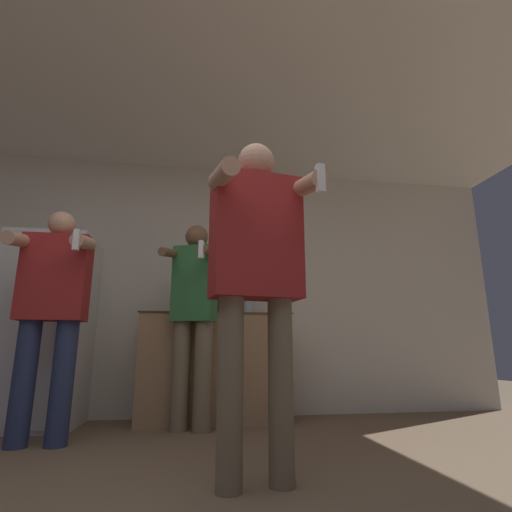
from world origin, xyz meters
TOP-DOWN VIEW (x-y plane):
  - wall_back at (0.00, 2.71)m, footprint 7.00×0.06m
  - ceiling_slab at (0.00, 1.34)m, footprint 7.00×3.20m
  - refrigerator at (-1.04, 2.35)m, footprint 0.66×0.69m
  - counter at (0.41, 2.41)m, footprint 1.36×0.58m
  - bottle_clear_vodka at (0.45, 2.39)m, footprint 0.09×0.09m
  - bottle_brown_liquor at (0.71, 2.39)m, footprint 0.09×0.09m
  - bottle_short_whiskey at (0.58, 2.39)m, footprint 0.07×0.07m
  - person_woman_foreground at (0.50, 0.59)m, footprint 0.57×0.50m
  - person_man_side at (-0.79, 1.63)m, footprint 0.53×0.45m
  - person_spectator_back at (0.20, 2.01)m, footprint 0.51×0.54m

SIDE VIEW (x-z plane):
  - counter at x=0.41m, z-range 0.00..0.95m
  - refrigerator at x=-1.04m, z-range 0.00..1.60m
  - person_man_side at x=-0.79m, z-range 0.11..1.73m
  - person_spectator_back at x=0.20m, z-range 0.08..1.76m
  - person_woman_foreground at x=0.50m, z-range 0.18..1.89m
  - bottle_clear_vodka at x=0.45m, z-range 0.91..1.17m
  - bottle_short_whiskey at x=0.58m, z-range 0.91..1.18m
  - bottle_brown_liquor at x=0.71m, z-range 0.92..1.18m
  - wall_back at x=0.00m, z-range 0.00..2.55m
  - ceiling_slab at x=0.00m, z-range 2.55..2.60m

